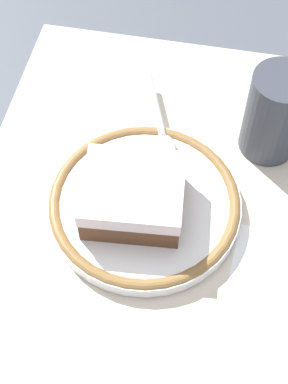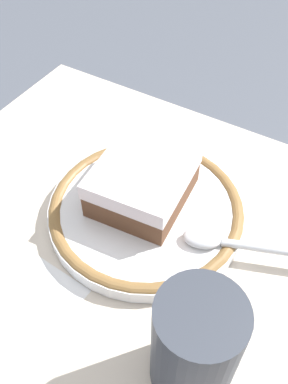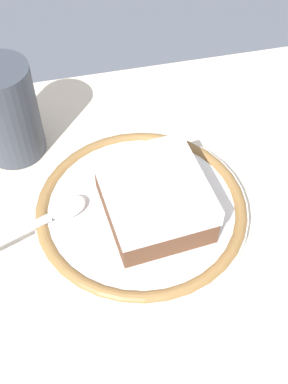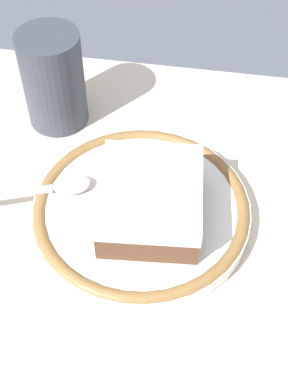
{
  "view_description": "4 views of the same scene",
  "coord_description": "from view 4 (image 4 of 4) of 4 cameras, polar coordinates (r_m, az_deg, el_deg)",
  "views": [
    {
      "loc": [
        -0.3,
        -0.04,
        0.5
      ],
      "look_at": [
        -0.0,
        0.02,
        0.04
      ],
      "focal_mm": 54.22,
      "sensor_mm": 36.0,
      "label": 1
    },
    {
      "loc": [
        0.13,
        -0.21,
        0.34
      ],
      "look_at": [
        -0.0,
        0.02,
        0.04
      ],
      "focal_mm": 40.54,
      "sensor_mm": 36.0,
      "label": 2
    },
    {
      "loc": [
        0.06,
        0.28,
        0.36
      ],
      "look_at": [
        -0.0,
        0.02,
        0.04
      ],
      "focal_mm": 45.58,
      "sensor_mm": 36.0,
      "label": 3
    },
    {
      "loc": [
        -0.05,
        0.3,
        0.38
      ],
      "look_at": [
        -0.0,
        0.02,
        0.04
      ],
      "focal_mm": 50.35,
      "sensor_mm": 36.0,
      "label": 4
    }
  ],
  "objects": [
    {
      "name": "napkin",
      "position": [
        0.57,
        7.3,
        7.94
      ],
      "size": [
        0.11,
        0.1,
        0.0
      ],
      "primitive_type": "cube",
      "rotation": [
        0.0,
        0.0,
        4.64
      ],
      "color": "white",
      "rests_on": "placemat"
    },
    {
      "name": "placemat",
      "position": [
        0.49,
        0.11,
        -0.73
      ],
      "size": [
        0.49,
        0.39,
        0.0
      ],
      "primitive_type": "cube",
      "color": "beige",
      "rests_on": "ground_plane"
    },
    {
      "name": "ground_plane",
      "position": [
        0.49,
        0.11,
        -0.78
      ],
      "size": [
        2.4,
        2.4,
        0.0
      ],
      "primitive_type": "plane",
      "color": "#4C515B"
    },
    {
      "name": "cake_slice",
      "position": [
        0.44,
        0.67,
        -0.91
      ],
      "size": [
        0.09,
        0.1,
        0.04
      ],
      "color": "brown",
      "rests_on": "plate"
    },
    {
      "name": "plate",
      "position": [
        0.47,
        0.0,
        -1.96
      ],
      "size": [
        0.19,
        0.19,
        0.02
      ],
      "color": "white",
      "rests_on": "placemat"
    },
    {
      "name": "spoon",
      "position": [
        0.48,
        -10.54,
        0.32
      ],
      "size": [
        0.12,
        0.06,
        0.01
      ],
      "color": "silver",
      "rests_on": "plate"
    },
    {
      "name": "cup",
      "position": [
        0.54,
        -9.49,
        11.13
      ],
      "size": [
        0.06,
        0.06,
        0.1
      ],
      "color": "#383D47",
      "rests_on": "placemat"
    }
  ]
}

